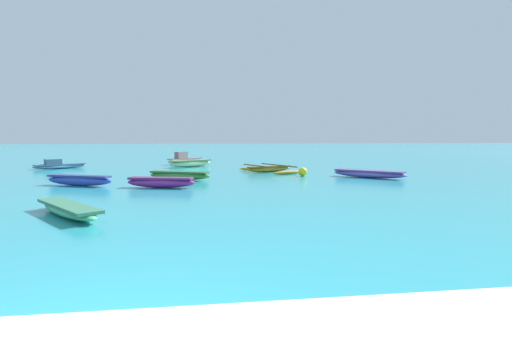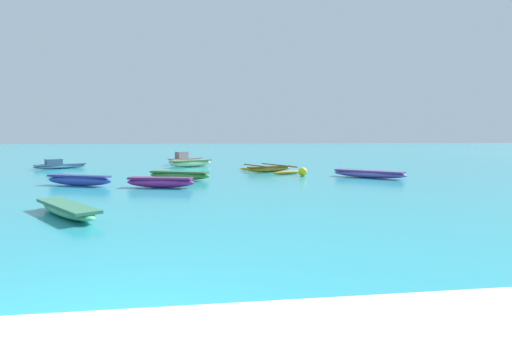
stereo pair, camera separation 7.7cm
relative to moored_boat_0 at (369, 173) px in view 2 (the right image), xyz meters
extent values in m
ellipsoid|color=#8461D1|center=(0.00, 0.00, -0.02)|extent=(3.21, 3.03, 0.37)
cube|color=#55427F|center=(0.00, 0.00, 0.12)|extent=(2.97, 2.81, 0.08)
ellipsoid|color=#E1A7A9|center=(-9.38, 11.37, 0.01)|extent=(2.73, 2.88, 0.45)
cube|color=gray|center=(-9.38, 11.37, 0.20)|extent=(2.53, 2.66, 0.08)
cube|color=gray|center=(-9.68, 11.06, 0.48)|extent=(0.98, 1.01, 0.49)
ellipsoid|color=#9A2A93|center=(-9.89, -2.58, 0.00)|extent=(2.83, 1.25, 0.42)
cube|color=#61245E|center=(-9.89, -2.58, 0.17)|extent=(2.61, 1.17, 0.08)
ellipsoid|color=#4DC085|center=(-11.69, -8.10, -0.06)|extent=(2.45, 3.05, 0.31)
cube|color=#377656|center=(-11.69, -8.10, 0.06)|extent=(2.27, 2.82, 0.08)
ellipsoid|color=#B3801C|center=(-4.35, 3.94, -0.04)|extent=(2.88, 1.65, 0.34)
cube|color=brown|center=(-4.35, 3.94, 0.09)|extent=(2.66, 1.54, 0.08)
cylinder|color=brown|center=(-3.75, 4.21, 0.15)|extent=(1.50, 3.28, 0.07)
cylinder|color=brown|center=(-4.96, 3.68, 0.15)|extent=(1.50, 3.28, 0.07)
ellipsoid|color=#B3801C|center=(-5.07, 5.57, -0.11)|extent=(1.82, 0.95, 0.20)
ellipsoid|color=#B3801C|center=(-3.64, 2.32, -0.11)|extent=(1.82, 0.95, 0.20)
ellipsoid|color=#6195C4|center=(-17.20, 8.21, -0.06)|extent=(3.08, 2.49, 0.30)
cube|color=#425E79|center=(-17.20, 8.21, 0.05)|extent=(2.85, 2.32, 0.08)
cube|color=#425E79|center=(-17.53, 7.98, 0.25)|extent=(1.11, 1.04, 0.33)
ellipsoid|color=#B9E898|center=(-8.94, 8.50, 0.03)|extent=(3.04, 2.35, 0.47)
cube|color=gray|center=(-8.94, 8.50, 0.22)|extent=(2.81, 2.18, 0.08)
ellipsoid|color=green|center=(-9.29, 0.30, -0.01)|extent=(3.05, 1.78, 0.40)
cube|color=#30602D|center=(-9.29, 0.30, 0.15)|extent=(2.81, 1.66, 0.08)
ellipsoid|color=blue|center=(-13.31, -1.42, 0.01)|extent=(2.99, 1.63, 0.44)
cube|color=navy|center=(-13.31, -1.42, 0.19)|extent=(2.76, 1.52, 0.08)
sphere|color=yellow|center=(-3.06, 1.27, 0.02)|extent=(0.45, 0.45, 0.45)
camera|label=1|loc=(-8.35, -18.77, 1.81)|focal=28.00mm
camera|label=2|loc=(-8.28, -18.78, 1.81)|focal=28.00mm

